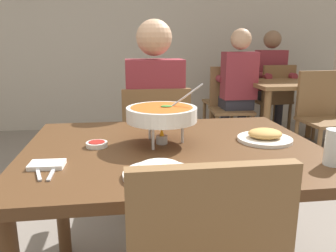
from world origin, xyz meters
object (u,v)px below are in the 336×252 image
(dining_table_main, at_px, (173,169))
(chair_bg_window, at_px, (231,96))
(chair_diner_main, at_px, (155,146))
(diner_main, at_px, (154,110))
(patron_bg_left, at_px, (238,82))
(chair_bg_right, at_px, (273,96))
(chair_bg_left, at_px, (229,102))
(chair_bg_corner, at_px, (322,112))
(rice_plate, at_px, (159,171))
(dining_table_far, at_px, (293,94))
(sauce_dish, at_px, (97,144))
(patron_bg_right, at_px, (271,76))
(drink_glass, at_px, (335,149))
(appetizer_plate, at_px, (265,136))
(curry_bowl, at_px, (162,114))

(dining_table_main, distance_m, chair_bg_window, 2.92)
(chair_diner_main, height_order, diner_main, diner_main)
(chair_diner_main, distance_m, patron_bg_left, 1.79)
(chair_bg_window, bearing_deg, chair_bg_right, -4.67)
(chair_bg_left, xyz_separation_m, chair_bg_right, (0.69, 0.36, 0.00))
(dining_table_main, relative_size, patron_bg_left, 0.94)
(chair_bg_right, height_order, chair_bg_corner, same)
(rice_plate, relative_size, chair_bg_right, 0.27)
(diner_main, relative_size, rice_plate, 5.46)
(dining_table_far, xyz_separation_m, patron_bg_left, (-0.62, 0.05, 0.13))
(chair_diner_main, distance_m, sauce_dish, 0.84)
(chair_bg_corner, xyz_separation_m, patron_bg_right, (-0.04, 1.11, 0.24))
(dining_table_far, height_order, patron_bg_left, patron_bg_left)
(chair_bg_right, relative_size, patron_bg_right, 0.69)
(sauce_dish, relative_size, chair_bg_left, 0.10)
(diner_main, distance_m, drink_glass, 1.22)
(sauce_dish, xyz_separation_m, patron_bg_right, (2.00, 2.70, -0.01))
(appetizer_plate, height_order, chair_bg_window, chair_bg_window)
(rice_plate, bearing_deg, chair_diner_main, 85.07)
(chair_bg_corner, bearing_deg, dining_table_far, 94.55)
(diner_main, relative_size, dining_table_far, 1.31)
(chair_bg_corner, bearing_deg, drink_glass, -121.56)
(dining_table_main, xyz_separation_m, diner_main, (0.00, 0.80, 0.10))
(dining_table_far, xyz_separation_m, patron_bg_right, (0.01, 0.59, 0.13))
(dining_table_main, bearing_deg, sauce_dish, 173.91)
(drink_glass, relative_size, patron_bg_left, 0.10)
(chair_diner_main, bearing_deg, drink_glass, -63.32)
(rice_plate, xyz_separation_m, dining_table_far, (1.77, 2.46, -0.15))
(chair_bg_right, bearing_deg, sauce_dish, -127.61)
(chair_diner_main, xyz_separation_m, sauce_dish, (-0.32, -0.74, 0.25))
(curry_bowl, bearing_deg, chair_bg_corner, 41.99)
(chair_bg_corner, xyz_separation_m, chair_bg_window, (-0.57, 1.05, 0.00))
(dining_table_main, relative_size, chair_diner_main, 1.37)
(rice_plate, relative_size, sauce_dish, 2.67)
(appetizer_plate, bearing_deg, chair_bg_corner, 50.97)
(curry_bowl, height_order, chair_bg_left, curry_bowl)
(sauce_dish, xyz_separation_m, chair_bg_window, (1.47, 2.64, -0.25))
(chair_diner_main, bearing_deg, patron_bg_left, 53.56)
(curry_bowl, relative_size, drink_glass, 2.56)
(chair_bg_left, bearing_deg, chair_bg_corner, -42.08)
(patron_bg_left, bearing_deg, drink_glass, -101.70)
(drink_glass, height_order, chair_bg_right, chair_bg_right)
(chair_bg_window, bearing_deg, patron_bg_left, -101.22)
(chair_bg_left, bearing_deg, dining_table_far, -11.19)
(chair_bg_window, bearing_deg, diner_main, -121.46)
(dining_table_far, xyz_separation_m, chair_bg_right, (0.01, 0.50, -0.10))
(appetizer_plate, xyz_separation_m, patron_bg_right, (1.26, 2.71, -0.02))
(sauce_dish, xyz_separation_m, chair_bg_corner, (2.03, 1.59, -0.25))
(appetizer_plate, bearing_deg, dining_table_far, 59.30)
(dining_table_main, relative_size, curry_bowl, 3.71)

